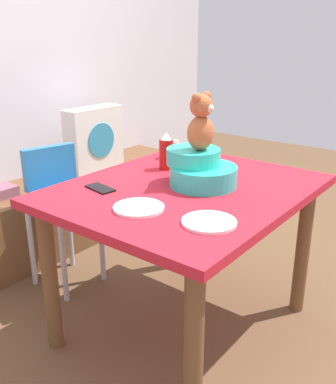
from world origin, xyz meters
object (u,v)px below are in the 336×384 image
Objects in this scene: pillow_floral_right at (94,139)px; coffee_mug at (171,149)px; ketchup_bottle at (166,152)px; teddy_bear at (201,123)px; dinner_plate_far at (209,222)px; highchair at (62,198)px; dinner_plate_near at (139,208)px; infant_seat_teal at (200,169)px; dining_table at (185,209)px; cell_phone at (100,188)px.

pillow_floral_right is 0.90m from coffee_mug.
ketchup_bottle reaches higher than coffee_mug.
teddy_bear reaches higher than ketchup_bottle.
coffee_mug is at bearing 46.14° from dinner_plate_far.
dinner_plate_near is at bearing -107.94° from highchair.
teddy_bear is at bearing -2.95° from dinner_plate_near.
dinner_plate_near is (-0.39, 0.02, -0.07)m from infant_seat_teal.
dinner_plate_far is at bearing -119.48° from pillow_floral_right.
highchair is at bearing 112.24° from ketchup_bottle.
ketchup_bottle is (0.10, 0.27, -0.19)m from teddy_bear.
infant_seat_teal reaches higher than highchair.
pillow_floral_right is 2.20× the size of dinner_plate_near.
infant_seat_teal is 0.29m from ketchup_bottle.
pillow_floral_right is at bearing 53.46° from dinner_plate_near.
dining_table is at bearing -123.82° from ketchup_bottle.
ketchup_bottle is 0.92× the size of dinner_plate_far.
dinner_plate_far is at bearing -141.28° from infant_seat_teal.
pillow_floral_right reaches higher than highchair.
ketchup_bottle is 0.21m from coffee_mug.
highchair is 6.58× the size of coffee_mug.
dinner_plate_near reaches higher than dining_table.
infant_seat_teal is at bearing -81.28° from highchair.
teddy_bear is 0.52m from coffee_mug.
infant_seat_teal is at bearing -110.68° from ketchup_bottle.
coffee_mug is (-0.23, -0.87, 0.11)m from pillow_floral_right.
cell_phone is at bearing -131.75° from pillow_floral_right.
coffee_mug reaches higher than dining_table.
highchair is 1.14m from dinner_plate_far.
coffee_mug is (0.18, 0.11, -0.04)m from ketchup_bottle.
pillow_floral_right is 1.39m from teddy_bear.
cell_phone is at bearing 135.91° from infant_seat_teal.
dinner_plate_near is (-0.49, -0.25, -0.08)m from ketchup_bottle.
teddy_bear reaches higher than highchair.
ketchup_bottle is (0.10, 0.27, 0.02)m from infant_seat_teal.
coffee_mug is at bearing 30.40° from ketchup_bottle.
pillow_floral_right reaches higher than dinner_plate_near.
infant_seat_teal reaches higher than cell_phone.
teddy_bear is 0.47m from dinner_plate_near.
teddy_bear is 0.51m from dinner_plate_far.
infant_seat_teal is at bearing 90.00° from teddy_bear.
ketchup_bottle reaches higher than infant_seat_teal.
highchair is 4.27× the size of ketchup_bottle.
cell_phone is (0.02, 0.58, -0.00)m from dinner_plate_far.
ketchup_bottle is 1.28× the size of cell_phone.
dinner_plate_near is at bearing -126.54° from pillow_floral_right.
dinner_plate_far is at bearing -129.11° from ketchup_bottle.
teddy_bear is (0.13, -0.83, 0.50)m from highchair.
coffee_mug reaches higher than highchair.
infant_seat_teal reaches higher than dinner_plate_far.
pillow_floral_right is 2.20× the size of dinner_plate_far.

